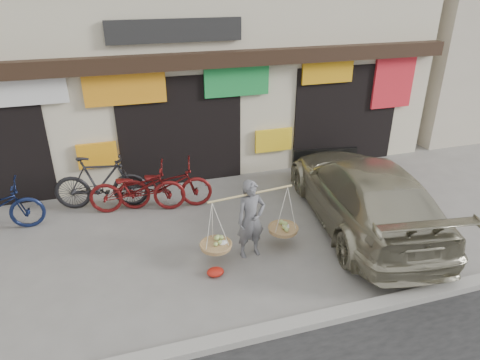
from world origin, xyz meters
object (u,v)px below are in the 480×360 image
object	(u,v)px
bike_3	(165,185)
street_vendor	(251,222)
suv	(362,192)
bike_2	(137,189)
bike_1	(101,183)

from	to	relation	value
bike_3	street_vendor	bearing A→B (deg)	-141.21
suv	bike_2	bearing A→B (deg)	-14.82
bike_2	street_vendor	bearing A→B (deg)	-130.87
bike_3	suv	bearing A→B (deg)	-105.86
street_vendor	bike_2	size ratio (longest dim) A/B	0.92
bike_2	suv	distance (m)	4.84
street_vendor	bike_3	world-z (taller)	street_vendor
bike_1	suv	size ratio (longest dim) A/B	0.40
bike_1	suv	distance (m)	5.69
bike_2	bike_3	distance (m)	0.61
bike_1	suv	bearing A→B (deg)	-102.71
bike_1	bike_2	bearing A→B (deg)	-106.51
street_vendor	bike_1	size ratio (longest dim) A/B	0.93
bike_2	bike_3	world-z (taller)	same
street_vendor	suv	bearing A→B (deg)	2.66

